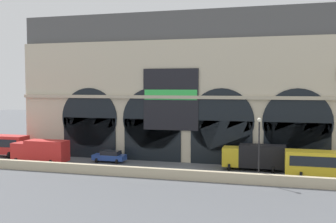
# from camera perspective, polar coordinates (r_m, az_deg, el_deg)

# --- Properties ---
(ground_plane) EXTENTS (200.00, 200.00, 0.00)m
(ground_plane) POSITION_cam_1_polar(r_m,az_deg,el_deg) (48.85, 1.28, -8.41)
(ground_plane) COLOR #54565B
(quay_parapet_wall) EXTENTS (90.00, 0.70, 1.11)m
(quay_parapet_wall) POSITION_cam_1_polar(r_m,az_deg,el_deg) (44.40, -0.17, -8.91)
(quay_parapet_wall) COLOR #BCAD8C
(quay_parapet_wall) RESTS_ON ground
(station_building) EXTENTS (48.78, 5.70, 20.29)m
(station_building) POSITION_cam_1_polar(r_m,az_deg,el_deg) (55.21, 3.24, 3.30)
(station_building) COLOR beige
(station_building) RESTS_ON ground
(box_truck_west) EXTENTS (7.50, 2.91, 3.12)m
(box_truck_west) POSITION_cam_1_polar(r_m,az_deg,el_deg) (55.11, -17.75, -5.40)
(box_truck_west) COLOR red
(box_truck_west) RESTS_ON ground
(car_midwest) EXTENTS (4.40, 2.22, 1.55)m
(car_midwest) POSITION_cam_1_polar(r_m,az_deg,el_deg) (54.34, -8.36, -6.35)
(car_midwest) COLOR #28479E
(car_midwest) RESTS_ON ground
(box_truck_mideast) EXTENTS (7.50, 2.91, 3.12)m
(box_truck_mideast) POSITION_cam_1_polar(r_m,az_deg,el_deg) (49.69, 12.33, -6.29)
(box_truck_mideast) COLOR gold
(box_truck_mideast) RESTS_ON ground
(street_lamp_quayside) EXTENTS (0.44, 0.44, 6.90)m
(street_lamp_quayside) POSITION_cam_1_polar(r_m,az_deg,el_deg) (42.99, 12.92, -4.19)
(street_lamp_quayside) COLOR black
(street_lamp_quayside) RESTS_ON ground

